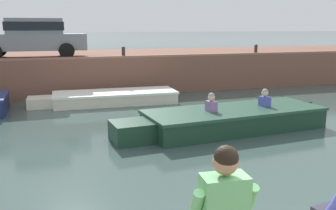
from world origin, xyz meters
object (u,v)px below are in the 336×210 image
at_px(mooring_bollard_east, 256,49).
at_px(car_left_inner_grey, 33,36).
at_px(boat_moored_central_cream, 110,98).
at_px(mooring_bollard_mid, 123,52).
at_px(motorboat_passing, 227,120).

bearing_deg(mooring_bollard_east, car_left_inner_grey, 173.43).
height_order(boat_moored_central_cream, mooring_bollard_mid, mooring_bollard_mid).
bearing_deg(car_left_inner_grey, motorboat_passing, -55.32).
bearing_deg(boat_moored_central_cream, car_left_inner_grey, 132.86).
height_order(motorboat_passing, car_left_inner_grey, car_left_inner_grey).
xyz_separation_m(boat_moored_central_cream, mooring_bollard_east, (6.88, 1.68, 1.53)).
bearing_deg(mooring_bollard_mid, mooring_bollard_east, 0.00).
bearing_deg(mooring_bollard_east, motorboat_passing, -125.63).
relative_size(boat_moored_central_cream, mooring_bollard_mid, 11.75).
height_order(car_left_inner_grey, mooring_bollard_mid, car_left_inner_grey).
distance_m(car_left_inner_grey, mooring_bollard_mid, 3.66).
xyz_separation_m(motorboat_passing, mooring_bollard_east, (4.43, 6.18, 1.46)).
distance_m(boat_moored_central_cream, car_left_inner_grey, 4.35).
xyz_separation_m(boat_moored_central_cream, motorboat_passing, (2.45, -4.49, 0.07)).
bearing_deg(motorboat_passing, boat_moored_central_cream, 118.65).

